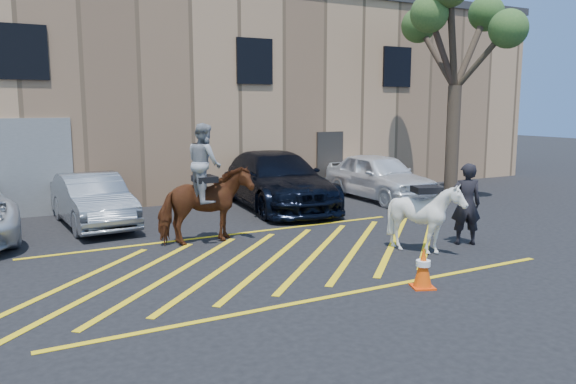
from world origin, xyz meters
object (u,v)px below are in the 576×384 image
traffic_cone (423,267)px  car_white_suv (379,176)px  mounted_bay (205,196)px  handler (466,204)px  saddled_white (426,217)px  tree (457,26)px  car_blue_suv (276,180)px  car_silver_sedan (93,200)px

traffic_cone → car_white_suv: bearing=57.3°
mounted_bay → traffic_cone: (2.23, -4.81, -0.75)m
handler → saddled_white: size_ratio=1.08×
saddled_white → handler: bearing=6.3°
car_white_suv → mounted_bay: (-7.32, -3.11, 0.34)m
traffic_cone → tree: bearing=43.1°
saddled_white → traffic_cone: 2.45m
car_blue_suv → car_white_suv: car_blue_suv is taller
handler → tree: 7.98m
car_white_suv → car_silver_sedan: bearing=180.0°
car_white_suv → tree: (2.11, -1.19, 4.91)m
tree → car_blue_suv: bearing=165.9°
saddled_white → tree: 8.92m
mounted_bay → saddled_white: 4.93m
car_white_suv → handler: handler is taller
car_blue_suv → tree: 7.74m
handler → traffic_cone: handler is taller
car_silver_sedan → car_blue_suv: car_blue_suv is taller
car_silver_sedan → traffic_cone: car_silver_sedan is taller
car_silver_sedan → mounted_bay: 3.79m
car_blue_suv → saddled_white: car_blue_suv is taller
mounted_bay → car_silver_sedan: bearing=121.2°
car_silver_sedan → car_white_suv: size_ratio=0.91×
mounted_bay → tree: tree is taller
car_blue_suv → car_white_suv: size_ratio=1.29×
traffic_cone → tree: tree is taller
car_silver_sedan → tree: 12.50m
handler → mounted_bay: mounted_bay is taller
handler → tree: tree is taller
saddled_white → traffic_cone: saddled_white is taller
car_white_suv → saddled_white: 7.05m
car_white_suv → car_blue_suv: bearing=176.3°
mounted_bay → traffic_cone: bearing=-65.1°
handler → saddled_white: (-1.33, -0.15, -0.15)m
car_white_suv → traffic_cone: size_ratio=6.26×
car_silver_sedan → car_white_suv: (9.27, -0.12, 0.09)m
handler → tree: bearing=-102.5°
car_silver_sedan → car_white_suv: 9.27m
car_silver_sedan → saddled_white: 8.55m
mounted_bay → saddled_white: (3.86, -3.04, -0.33)m
mounted_bay → handler: bearing=-29.1°
car_white_suv → handler: 6.37m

